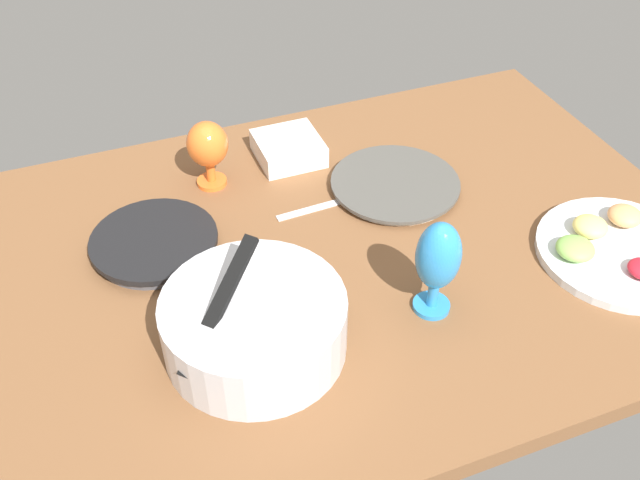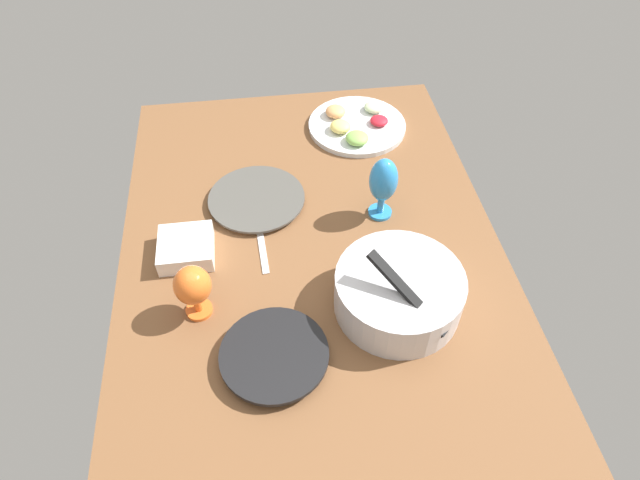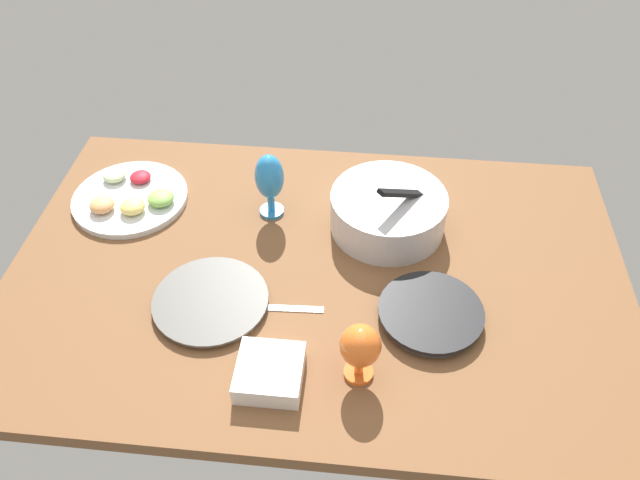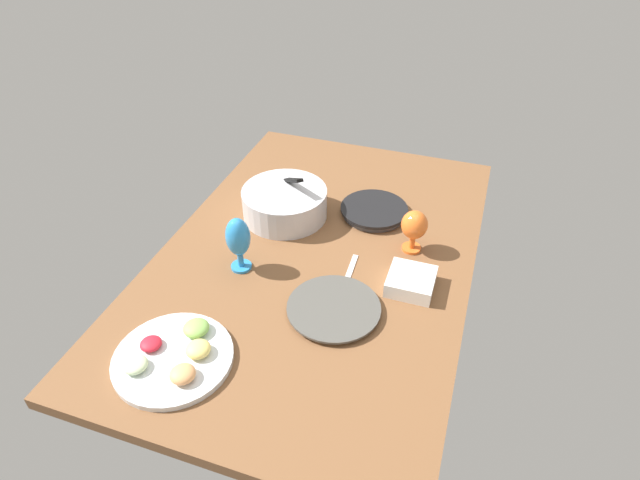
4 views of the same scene
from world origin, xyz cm
name	(u,v)px [view 3 (image 3 of 4)]	position (x,y,z in cm)	size (l,w,h in cm)	color
ground_plane	(317,276)	(0.00, 0.00, -2.00)	(160.00, 104.00, 4.00)	brown
dinner_plate_left	(211,301)	(-24.65, -13.88, 1.05)	(28.48, 28.48, 2.02)	silver
dinner_plate_right	(431,314)	(28.79, -12.88, 1.65)	(25.29, 25.29, 3.17)	#4C4C51
mixing_bowl	(388,210)	(17.58, 18.58, 5.97)	(31.36, 31.36, 18.79)	silver
fruit_platter	(130,197)	(-56.40, 21.78, 1.57)	(32.99, 32.99, 5.26)	silver
hurricane_glass_orange	(360,347)	(12.57, -30.33, 9.85)	(8.99, 8.99, 15.55)	orange
hurricane_glass_blue	(269,179)	(-15.11, 21.28, 12.02)	(8.00, 8.00, 19.72)	#2C89D2
square_bowl_white	(270,372)	(-6.76, -33.73, 2.85)	(14.45, 14.45, 5.12)	white
fork_by_left_plate	(287,308)	(-5.92, -13.50, 0.30)	(18.00, 1.80, 0.60)	silver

